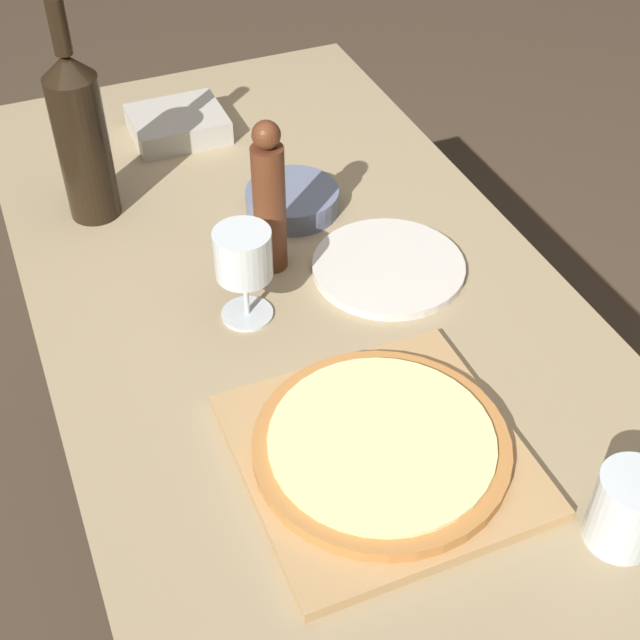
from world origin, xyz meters
The scene contains 11 objects.
ground_plane centered at (0.00, 0.00, 0.00)m, with size 12.00×12.00×0.00m, color #4C3D2D.
dining_table centered at (0.00, 0.00, 0.68)m, with size 0.79×1.74×0.77m.
cutting_board centered at (-0.03, -0.25, 0.78)m, with size 0.34×0.34×0.02m.
pizza centered at (-0.03, -0.25, 0.80)m, with size 0.32×0.32×0.02m.
wine_bottle centered at (-0.24, 0.43, 0.92)m, with size 0.09×0.09×0.37m.
pepper_mill centered at (-0.02, 0.18, 0.90)m, with size 0.05×0.05×0.26m.
wine_glass centered at (-0.09, 0.08, 0.88)m, with size 0.08×0.08×0.15m.
small_bowl centered at (0.07, 0.31, 0.79)m, with size 0.16×0.16×0.04m.
drinking_tumbler centered at (0.18, -0.46, 0.83)m, with size 0.08×0.08×0.10m.
dinner_plate centered at (0.15, 0.09, 0.78)m, with size 0.24×0.24×0.01m.
food_container centered at (-0.04, 0.62, 0.80)m, with size 0.17×0.15×0.05m.
Camera 1 is at (-0.37, -0.88, 1.67)m, focal length 50.00 mm.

